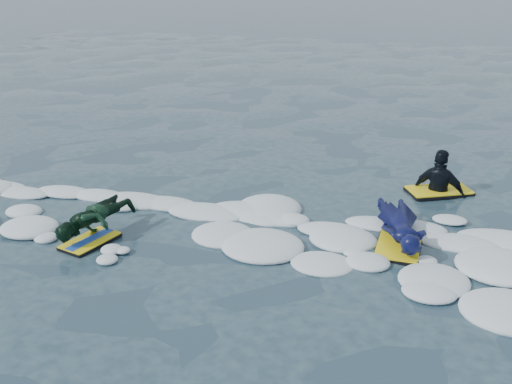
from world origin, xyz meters
TOP-DOWN VIEW (x-y plane):
  - ground at (0.00, 0.00)m, footprint 120.00×120.00m
  - foam_band at (0.00, 1.03)m, footprint 12.00×3.10m
  - prone_woman_unit at (2.48, 1.25)m, footprint 1.04×1.81m
  - prone_child_unit at (-1.91, 0.11)m, footprint 1.04×1.46m
  - waiting_rider_unit at (3.00, 3.39)m, footprint 1.26×1.04m

SIDE VIEW (x-z plane):
  - waiting_rider_unit at x=3.00m, z-range -0.85..0.81m
  - ground at x=0.00m, z-range 0.00..0.00m
  - foam_band at x=0.00m, z-range -0.15..0.15m
  - prone_woman_unit at x=2.48m, z-range 0.01..0.45m
  - prone_child_unit at x=-1.91m, z-range 0.01..0.53m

